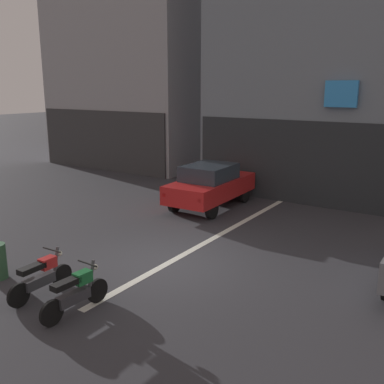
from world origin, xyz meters
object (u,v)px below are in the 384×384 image
Objects in this scene: motorcycle_red_row_leftmost at (41,276)px; motorcycle_green_row_left_mid at (76,292)px; car_black_down_street at (346,173)px; car_red_crossing_near at (211,184)px.

motorcycle_red_row_leftmost is 1.19m from motorcycle_green_row_left_mid.
motorcycle_red_row_leftmost is at bearing 175.23° from motorcycle_green_row_left_mid.
car_red_crossing_near is at bearing -125.75° from car_black_down_street.
car_red_crossing_near is 8.20m from motorcycle_red_row_leftmost.
motorcycle_green_row_left_mid is (1.19, -0.10, 0.00)m from motorcycle_red_row_leftmost.
car_red_crossing_near is at bearing 102.75° from motorcycle_green_row_left_mid.
motorcycle_green_row_left_mid is (-1.78, -13.32, -0.43)m from car_black_down_street.
car_red_crossing_near is at bearing 94.77° from motorcycle_red_row_leftmost.
car_red_crossing_near is 2.48× the size of motorcycle_green_row_left_mid.
motorcycle_red_row_leftmost is (-2.97, -13.22, -0.43)m from car_black_down_street.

